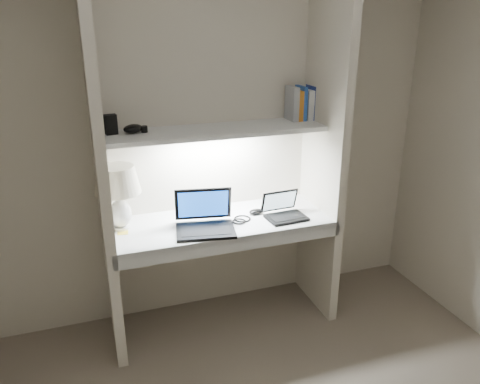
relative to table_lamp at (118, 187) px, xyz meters
name	(u,v)px	position (x,y,z in m)	size (l,w,h in m)	color
back_wall	(209,140)	(0.64, 0.20, 0.20)	(3.20, 0.01, 2.50)	beige
alcove_panel_left	(100,161)	(-0.09, -0.08, 0.20)	(0.06, 0.55, 2.50)	beige
alcove_panel_right	(325,141)	(1.37, -0.08, 0.20)	(0.06, 0.55, 2.50)	beige
desk	(222,223)	(0.64, -0.08, -0.30)	(1.40, 0.55, 0.04)	white
desk_apron	(234,244)	(0.64, -0.34, -0.33)	(1.46, 0.03, 0.10)	silver
shelf	(216,131)	(0.64, 0.02, 0.30)	(1.40, 0.36, 0.03)	silver
strip_light	(216,134)	(0.64, 0.02, 0.28)	(0.60, 0.04, 0.01)	white
table_lamp	(118,187)	(0.00, 0.00, 0.00)	(0.28, 0.28, 0.41)	white
laptop_main	(205,220)	(0.50, -0.17, -0.22)	(0.41, 0.37, 0.24)	black
laptop_netbook	(284,211)	(1.05, -0.16, -0.24)	(0.27, 0.24, 0.17)	black
speaker	(216,207)	(0.63, 0.01, -0.21)	(0.09, 0.06, 0.13)	silver
mouse	(256,212)	(0.89, -0.06, -0.26)	(0.10, 0.06, 0.04)	black
cable_coil	(242,219)	(0.77, -0.11, -0.27)	(0.11, 0.11, 0.01)	black
sticky_note	(123,233)	(0.00, -0.06, -0.28)	(0.07, 0.07, 0.00)	yellow
book_row	(303,104)	(1.29, 0.10, 0.42)	(0.22, 0.15, 0.23)	#B8B8B8
shelf_box	(111,124)	(0.00, 0.07, 0.38)	(0.07, 0.05, 0.12)	black
shelf_gadget	(133,129)	(0.13, 0.06, 0.34)	(0.13, 0.09, 0.05)	black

